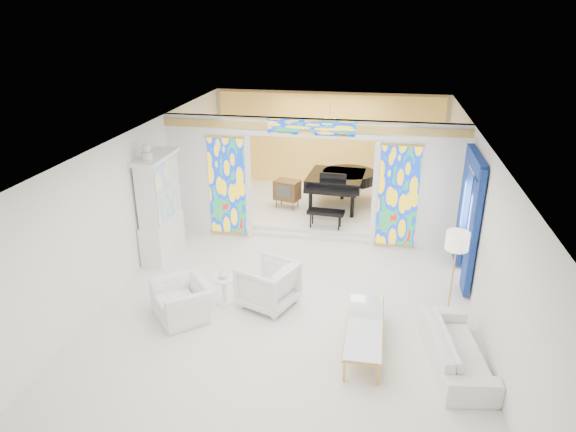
% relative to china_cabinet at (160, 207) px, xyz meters
% --- Properties ---
extents(floor, '(12.00, 12.00, 0.00)m').
position_rel_china_cabinet_xyz_m(floor, '(3.22, -0.60, -1.17)').
color(floor, silver).
rests_on(floor, ground).
extents(ceiling, '(7.00, 12.00, 0.02)m').
position_rel_china_cabinet_xyz_m(ceiling, '(3.22, -0.60, 1.83)').
color(ceiling, white).
rests_on(ceiling, wall_back).
extents(wall_back, '(7.00, 0.02, 3.00)m').
position_rel_china_cabinet_xyz_m(wall_back, '(3.22, 5.40, 0.33)').
color(wall_back, white).
rests_on(wall_back, floor).
extents(wall_left, '(0.02, 12.00, 3.00)m').
position_rel_china_cabinet_xyz_m(wall_left, '(-0.28, -0.60, 0.33)').
color(wall_left, white).
rests_on(wall_left, floor).
extents(wall_right, '(0.02, 12.00, 3.00)m').
position_rel_china_cabinet_xyz_m(wall_right, '(6.72, -0.60, 0.33)').
color(wall_right, white).
rests_on(wall_right, floor).
extents(partition_wall, '(7.00, 0.22, 3.00)m').
position_rel_china_cabinet_xyz_m(partition_wall, '(3.22, 1.40, 0.48)').
color(partition_wall, white).
rests_on(partition_wall, floor).
extents(stained_glass_left, '(0.90, 0.04, 2.40)m').
position_rel_china_cabinet_xyz_m(stained_glass_left, '(1.19, 1.29, 0.13)').
color(stained_glass_left, gold).
rests_on(stained_glass_left, partition_wall).
extents(stained_glass_right, '(0.90, 0.04, 2.40)m').
position_rel_china_cabinet_xyz_m(stained_glass_right, '(5.25, 1.29, 0.13)').
color(stained_glass_right, gold).
rests_on(stained_glass_right, partition_wall).
extents(stained_glass_transom, '(2.00, 0.04, 0.34)m').
position_rel_china_cabinet_xyz_m(stained_glass_transom, '(3.22, 1.29, 1.65)').
color(stained_glass_transom, gold).
rests_on(stained_glass_transom, partition_wall).
extents(alcove_platform, '(6.80, 3.80, 0.18)m').
position_rel_china_cabinet_xyz_m(alcove_platform, '(3.22, 3.50, -1.08)').
color(alcove_platform, silver).
rests_on(alcove_platform, floor).
extents(gold_curtain_back, '(6.70, 0.10, 2.90)m').
position_rel_china_cabinet_xyz_m(gold_curtain_back, '(3.22, 5.28, 0.33)').
color(gold_curtain_back, '#EFBA53').
rests_on(gold_curtain_back, wall_back).
extents(chandelier, '(0.48, 0.48, 0.30)m').
position_rel_china_cabinet_xyz_m(chandelier, '(3.42, 3.40, 1.38)').
color(chandelier, '#BE9142').
rests_on(chandelier, ceiling).
extents(blue_drapes, '(0.14, 1.85, 2.65)m').
position_rel_china_cabinet_xyz_m(blue_drapes, '(6.62, 0.10, 0.41)').
color(blue_drapes, navy).
rests_on(blue_drapes, wall_right).
extents(china_cabinet, '(0.56, 1.46, 2.72)m').
position_rel_china_cabinet_xyz_m(china_cabinet, '(0.00, 0.00, 0.00)').
color(china_cabinet, white).
rests_on(china_cabinet, floor).
extents(armchair_left, '(1.39, 1.40, 0.69)m').
position_rel_china_cabinet_xyz_m(armchair_left, '(1.38, -2.36, -0.83)').
color(armchair_left, silver).
rests_on(armchair_left, floor).
extents(armchair_right, '(1.25, 1.24, 0.88)m').
position_rel_china_cabinet_xyz_m(armchair_right, '(2.83, -1.69, -0.73)').
color(armchair_right, white).
rests_on(armchair_right, floor).
extents(sofa, '(1.09, 2.16, 0.60)m').
position_rel_china_cabinet_xyz_m(sofa, '(6.17, -2.89, -0.87)').
color(sofa, white).
rests_on(sofa, floor).
extents(side_table, '(0.58, 0.58, 0.55)m').
position_rel_china_cabinet_xyz_m(side_table, '(1.99, -1.78, -0.81)').
color(side_table, white).
rests_on(side_table, floor).
extents(vase, '(0.20, 0.20, 0.18)m').
position_rel_china_cabinet_xyz_m(vase, '(1.99, -1.78, -0.52)').
color(vase, white).
rests_on(vase, side_table).
extents(coffee_table, '(0.62, 1.97, 0.44)m').
position_rel_china_cabinet_xyz_m(coffee_table, '(4.70, -2.71, -0.77)').
color(coffee_table, silver).
rests_on(coffee_table, floor).
extents(floor_lamp, '(0.44, 0.44, 1.68)m').
position_rel_china_cabinet_xyz_m(floor_lamp, '(6.21, -1.42, 0.26)').
color(floor_lamp, '#BE9142').
rests_on(floor_lamp, floor).
extents(grand_piano, '(1.90, 2.85, 1.12)m').
position_rel_china_cabinet_xyz_m(grand_piano, '(3.79, 3.44, -0.23)').
color(grand_piano, black).
rests_on(grand_piano, alcove_platform).
extents(tv_console, '(0.76, 0.61, 0.77)m').
position_rel_china_cabinet_xyz_m(tv_console, '(2.34, 3.03, -0.49)').
color(tv_console, '#54371E').
rests_on(tv_console, alcove_platform).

